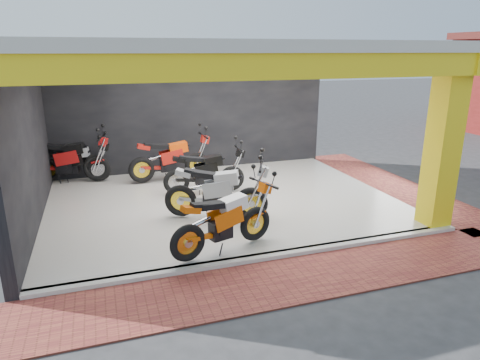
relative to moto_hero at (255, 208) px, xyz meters
name	(u,v)px	position (x,y,z in m)	size (l,w,h in m)	color
ground	(251,236)	(0.08, 0.43, -0.77)	(80.00, 80.00, 0.00)	#2D2D30
showroom_floor	(223,202)	(0.08, 2.43, -0.72)	(8.00, 6.00, 0.10)	silver
showroom_ceiling	(221,47)	(0.08, 2.43, 2.83)	(8.40, 6.40, 0.20)	beige
back_wall	(193,114)	(0.08, 5.53, 0.98)	(8.20, 0.20, 3.50)	black
left_wall	(25,144)	(-4.02, 2.43, 0.98)	(0.20, 6.20, 3.50)	black
corner_column	(443,145)	(3.83, -0.32, 0.98)	(0.50, 0.50, 3.50)	yellow
header_beam_front	(274,66)	(0.08, -0.57, 2.53)	(8.40, 0.30, 0.40)	yellow
header_beam_right	(377,60)	(4.08, 2.43, 2.53)	(0.30, 6.40, 0.40)	yellow
floor_kerb	(270,256)	(0.08, -0.59, -0.72)	(8.00, 0.20, 0.10)	silver
paver_front	(289,280)	(0.08, -1.37, -0.76)	(9.00, 1.40, 0.03)	#984131
paver_right	(390,184)	(4.88, 2.43, -0.76)	(1.40, 7.00, 0.03)	#984131
moto_hero	(255,208)	(0.00, 0.00, 0.00)	(2.20, 0.81, 1.34)	#D95409
moto_row_a	(252,188)	(0.30, 1.02, 0.04)	(2.33, 0.86, 1.42)	#9B9FA3
moto_row_b	(232,166)	(0.47, 2.97, -0.02)	(2.14, 0.79, 1.31)	black
moto_row_c	(197,153)	(-0.08, 4.42, 0.05)	(2.35, 0.87, 1.44)	red
moto_row_d	(95,156)	(-2.75, 4.93, 0.06)	(2.40, 0.89, 1.46)	#B71313
moto_row_e	(98,159)	(-2.69, 4.93, -0.03)	(2.09, 0.78, 1.28)	black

